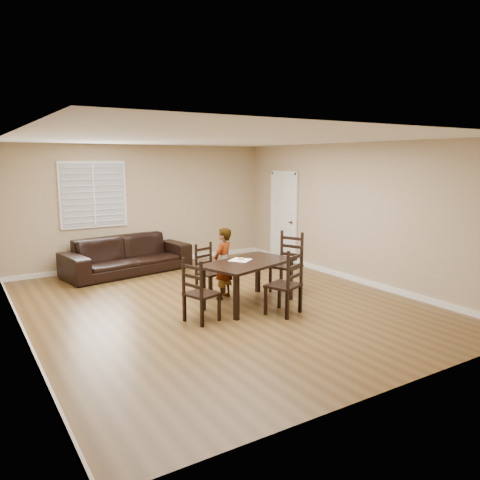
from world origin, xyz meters
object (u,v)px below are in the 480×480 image
chair_near (206,271)px  donut (241,259)px  child (223,263)px  sofa (127,255)px  dining_table (248,267)px  chair_left (196,294)px  chair_right (289,264)px  chair_far (290,285)px

chair_near → donut: chair_near is taller
child → sofa: (-0.81, 2.65, -0.23)m
child → dining_table: bearing=76.8°
dining_table → chair_left: size_ratio=1.80×
chair_right → child: size_ratio=0.88×
donut → sofa: 3.18m
chair_left → child: child is taller
dining_table → chair_near: (-0.29, 0.94, -0.22)m
dining_table → donut: (-0.03, 0.17, 0.11)m
donut → dining_table: bearing=-79.2°
dining_table → chair_right: (1.14, 0.37, -0.15)m
chair_near → donut: size_ratio=9.06×
chair_far → sofa: size_ratio=0.40×
chair_right → donut: 1.22m
donut → sofa: same height
chair_far → chair_left: chair_far is taller
chair_far → chair_right: 1.46m
chair_far → chair_right: (0.88, 1.16, 0.01)m
child → sofa: 2.78m
chair_right → sofa: bearing=-166.6°
dining_table → chair_near: chair_near is taller
child → chair_near: bearing=-103.6°
chair_left → child: 1.32m
chair_far → child: 1.41m
child → sofa: child is taller
chair_far → sofa: bearing=-95.2°
chair_right → donut: bearing=-104.1°
chair_far → sofa: (-1.24, 3.98, -0.09)m
chair_right → dining_table: bearing=-95.7°
donut → child: bearing=110.0°
donut → chair_far: bearing=-73.3°
dining_table → chair_right: size_ratio=1.61×
chair_near → child: bearing=-88.9°
chair_far → child: bearing=-94.8°
dining_table → sofa: 3.35m
chair_far → child: (-0.42, 1.33, 0.14)m
dining_table → child: bearing=90.0°
chair_near → chair_far: 1.82m
child → sofa: size_ratio=0.47×
chair_near → sofa: (-0.69, 2.25, -0.03)m
chair_near → chair_right: size_ratio=0.85×
chair_near → chair_left: chair_left is taller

